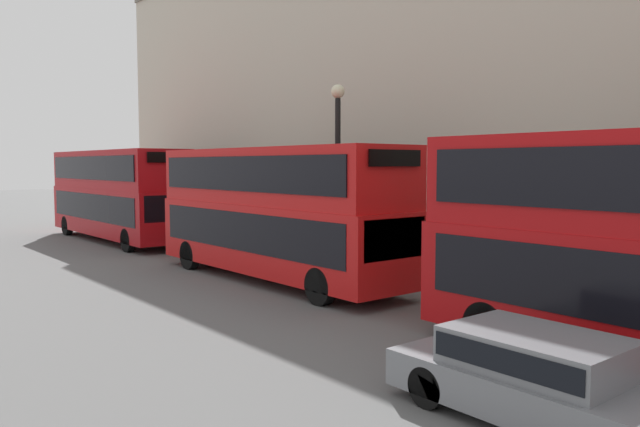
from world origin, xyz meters
The scene contains 4 objects.
bus_second_in_queue centered at (1.60, 18.04, 2.31)m, with size 2.59×10.45×4.17m.
bus_third_in_queue centered at (1.60, 31.21, 2.38)m, with size 2.59×11.25×4.31m.
car_dark_sedan centered at (-1.80, 6.71, 0.69)m, with size 1.82×4.39×1.29m.
street_lamp centered at (3.45, 17.20, 3.85)m, with size 0.44×0.44×6.20m.
Camera 1 is at (-9.63, 2.01, 3.66)m, focal length 35.00 mm.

